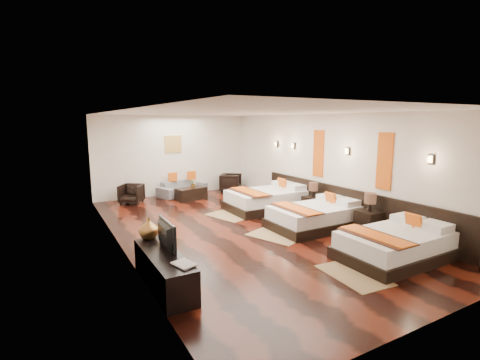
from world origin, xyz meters
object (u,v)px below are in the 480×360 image
coffee_table (191,194)px  nightstand_a (369,220)px  tv_console (164,270)px  tv (162,235)px  armchair_left (131,194)px  bed_mid (315,216)px  armchair_right (231,183)px  bed_far (268,199)px  figurine (149,228)px  nightstand_b (313,204)px  book (177,267)px  bed_near (396,244)px  sofa (183,188)px  table_plant (193,183)px

coffee_table → nightstand_a: bearing=-67.6°
tv_console → tv: tv is taller
tv_console → armchair_left: armchair_left is taller
bed_mid → armchair_right: size_ratio=3.01×
bed_far → figurine: figurine is taller
bed_mid → tv_console: (-4.20, -1.22, -0.01)m
nightstand_b → book: nightstand_b is taller
nightstand_a → armchair_left: nightstand_a is taller
bed_mid → nightstand_a: size_ratio=2.26×
nightstand_b → tv: tv is taller
nightstand_b → armchair_left: 5.68m
book → nightstand_b: bearing=29.5°
figurine → tv_console: bearing=-90.0°
bed_far → tv: 5.21m
bed_far → bed_near: bearing=-90.0°
bed_far → nightstand_a: size_ratio=2.42×
sofa → nightstand_b: bearing=-84.2°
nightstand_b → armchair_right: nightstand_b is taller
book → tv: bearing=86.5°
bed_near → tv: tv is taller
bed_near → bed_mid: (0.00, 2.27, 0.00)m
nightstand_b → table_plant: 4.16m
bed_near → table_plant: bearing=101.5°
table_plant → tv_console: bearing=-116.1°
bed_far → nightstand_b: (0.75, -1.13, 0.02)m
table_plant → tv: bearing=-116.5°
tv → figurine: 0.64m
tv → nightstand_a: bearing=-89.0°
bed_far → table_plant: 2.81m
nightstand_a → table_plant: 5.91m
nightstand_a → table_plant: size_ratio=3.67×
table_plant → figurine: bearing=-119.8°
tv → armchair_left: tv is taller
tv_console → sofa: (2.70, 6.49, -0.01)m
sofa → armchair_right: (1.80, -0.26, 0.07)m
coffee_table → tv_console: bearing=-115.5°
armchair_left → armchair_right: armchair_right is taller
figurine → armchair_right: 7.04m
bed_mid → book: (-4.20, -1.85, 0.28)m
sofa → coffee_table: bearing=-111.7°
book → sofa: 7.62m
tv_console → table_plant: (2.81, 5.73, 0.26)m
figurine → armchair_left: 5.36m
bed_far → tv_console: size_ratio=1.31×
figurine → book: bearing=-90.0°
coffee_table → table_plant: table_plant is taller
nightstand_a → tv_console: size_ratio=0.54×
bed_mid → bed_near: bearing=-90.0°
figurine → armchair_left: bearing=80.9°
nightstand_a → coffee_table: bearing=112.4°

